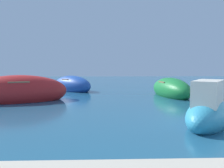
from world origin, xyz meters
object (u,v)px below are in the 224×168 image
(moored_boat_1, at_px, (171,89))
(moored_boat_4, at_px, (72,85))
(moored_boat_0, at_px, (209,112))
(moored_boat_2, at_px, (18,92))

(moored_boat_1, relative_size, moored_boat_4, 1.13)
(moored_boat_0, distance_m, moored_boat_2, 10.96)
(moored_boat_1, bearing_deg, moored_boat_4, 54.76)
(moored_boat_0, distance_m, moored_boat_1, 8.40)
(moored_boat_0, distance_m, moored_boat_4, 13.84)
(moored_boat_2, xyz_separation_m, moored_boat_4, (2.49, 6.02, -0.11))
(moored_boat_1, distance_m, moored_boat_2, 10.27)
(moored_boat_0, xyz_separation_m, moored_boat_1, (0.95, 8.35, -0.02))
(moored_boat_0, xyz_separation_m, moored_boat_4, (-6.58, 12.17, -0.03))
(moored_boat_0, relative_size, moored_boat_1, 0.74)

